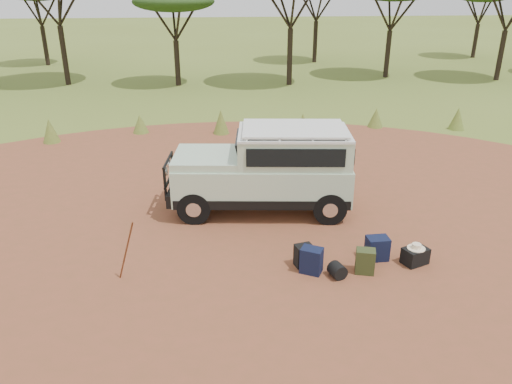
{
  "coord_description": "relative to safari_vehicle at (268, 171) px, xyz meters",
  "views": [
    {
      "loc": [
        -0.46,
        -9.22,
        5.34
      ],
      "look_at": [
        0.52,
        0.83,
        1.0
      ],
      "focal_mm": 35.0,
      "sensor_mm": 36.0,
      "label": 1
    }
  ],
  "objects": [
    {
      "name": "hard_case",
      "position": [
        2.67,
        -2.85,
        -0.85
      ],
      "size": [
        0.58,
        0.5,
        0.35
      ],
      "primitive_type": "cube",
      "rotation": [
        0.0,
        0.0,
        0.38
      ],
      "color": "black",
      "rests_on": "ground"
    },
    {
      "name": "dirt_clearing",
      "position": [
        -0.93,
        -2.02,
        -1.02
      ],
      "size": [
        23.0,
        23.0,
        0.01
      ],
      "primitive_type": "cylinder",
      "color": "brown",
      "rests_on": "ground"
    },
    {
      "name": "safari_hat",
      "position": [
        2.67,
        -2.85,
        -0.64
      ],
      "size": [
        0.36,
        0.36,
        0.1
      ],
      "color": "beige",
      "rests_on": "hard_case"
    },
    {
      "name": "backpack_navy",
      "position": [
        0.51,
        -2.97,
        -0.76
      ],
      "size": [
        0.5,
        0.45,
        0.53
      ],
      "primitive_type": "cube",
      "rotation": [
        0.0,
        0.0,
        -0.5
      ],
      "color": "black",
      "rests_on": "ground"
    },
    {
      "name": "safari_vehicle",
      "position": [
        0.0,
        0.0,
        0.0
      ],
      "size": [
        4.53,
        2.18,
        2.12
      ],
      "rotation": [
        0.0,
        0.0,
        -0.1
      ],
      "color": "#B4CEB0",
      "rests_on": "ground"
    },
    {
      "name": "walking_staff",
      "position": [
        -3.02,
        -2.9,
        -0.38
      ],
      "size": [
        0.43,
        0.24,
        1.29
      ],
      "primitive_type": "cylinder",
      "rotation": [
        0.33,
        0.0,
        1.09
      ],
      "color": "brown",
      "rests_on": "ground"
    },
    {
      "name": "duffel_navy",
      "position": [
        1.96,
        -2.6,
        -0.78
      ],
      "size": [
        0.45,
        0.34,
        0.5
      ],
      "primitive_type": "cube",
      "rotation": [
        0.0,
        0.0,
        0.03
      ],
      "color": "black",
      "rests_on": "ground"
    },
    {
      "name": "backpack_olive",
      "position": [
        1.55,
        -3.08,
        -0.77
      ],
      "size": [
        0.42,
        0.35,
        0.51
      ],
      "primitive_type": "cube",
      "rotation": [
        0.0,
        0.0,
        -0.26
      ],
      "color": "#34401D",
      "rests_on": "ground"
    },
    {
      "name": "stuff_sack",
      "position": [
        0.98,
        -3.19,
        -0.88
      ],
      "size": [
        0.37,
        0.37,
        0.3
      ],
      "primitive_type": "cylinder",
      "rotation": [
        1.57,
        0.0,
        0.31
      ],
      "color": "black",
      "rests_on": "ground"
    },
    {
      "name": "backpack_black",
      "position": [
        0.4,
        -2.71,
        -0.79
      ],
      "size": [
        0.39,
        0.33,
        0.47
      ],
      "primitive_type": "cube",
      "rotation": [
        0.0,
        0.0,
        0.24
      ],
      "color": "black",
      "rests_on": "ground"
    },
    {
      "name": "grass_fringe",
      "position": [
        -0.81,
        6.65,
        -0.62
      ],
      "size": [
        36.6,
        1.6,
        0.9
      ],
      "color": "olive",
      "rests_on": "ground"
    },
    {
      "name": "ground",
      "position": [
        -0.93,
        -2.02,
        -1.03
      ],
      "size": [
        140.0,
        140.0,
        0.0
      ],
      "primitive_type": "plane",
      "color": "olive",
      "rests_on": "ground"
    }
  ]
}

